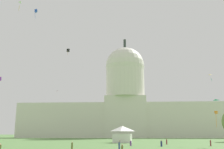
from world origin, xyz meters
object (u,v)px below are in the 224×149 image
at_px(kite_violet_mid, 0,79).
at_px(person_grey_edge_east, 120,143).
at_px(person_navy_front_right, 161,144).
at_px(person_maroon_back_left, 167,142).
at_px(kite_blue_high, 36,11).
at_px(kite_pink_mid, 57,91).
at_px(kite_white_high, 18,4).
at_px(kite_orange_low, 216,113).
at_px(kite_black_high, 68,50).
at_px(person_maroon_back_center, 211,143).
at_px(person_purple_mid_center, 131,143).
at_px(kite_turquoise_low, 215,101).
at_px(person_olive_lawn_far_left, 0,149).
at_px(person_olive_lawn_far_right, 72,146).
at_px(person_denim_near_tree_west, 119,146).
at_px(capitol_building, 125,105).
at_px(event_tent, 122,134).
at_px(kite_gold_mid, 211,76).

bearing_deg(kite_violet_mid, person_grey_edge_east, 29.21).
relative_size(person_navy_front_right, person_maroon_back_left, 0.98).
bearing_deg(kite_blue_high, kite_pink_mid, -4.20).
bearing_deg(kite_white_high, kite_orange_low, 73.75).
height_order(person_maroon_back_left, kite_blue_high, kite_blue_high).
bearing_deg(kite_black_high, kite_pink_mid, 61.85).
relative_size(person_navy_front_right, kite_pink_mid, 1.35).
height_order(kite_orange_low, kite_black_high, kite_black_high).
xyz_separation_m(person_maroon_back_center, kite_blue_high, (-49.54, 1.37, 39.67)).
distance_m(person_purple_mid_center, kite_turquoise_low, 25.68).
distance_m(person_maroon_back_center, person_olive_lawn_far_left, 50.52).
bearing_deg(kite_black_high, kite_violet_mid, -166.22).
bearing_deg(kite_white_high, kite_black_high, 153.46).
bearing_deg(person_purple_mid_center, person_navy_front_right, 167.05).
relative_size(person_maroon_back_center, person_olive_lawn_far_right, 0.99).
bearing_deg(kite_violet_mid, person_olive_lawn_far_left, -30.76).
relative_size(person_maroon_back_left, kite_pink_mid, 1.38).
bearing_deg(kite_violet_mid, person_denim_near_tree_west, 2.07).
bearing_deg(capitol_building, person_maroon_back_left, -82.00).
bearing_deg(person_denim_near_tree_west, kite_white_high, -40.02).
relative_size(event_tent, kite_gold_mid, 4.06).
relative_size(person_navy_front_right, kite_blue_high, 0.48).
relative_size(person_navy_front_right, kite_orange_low, 0.38).
height_order(person_denim_near_tree_west, kite_violet_mid, kite_violet_mid).
distance_m(capitol_building, kite_white_high, 115.99).
height_order(person_maroon_back_left, kite_pink_mid, kite_pink_mid).
bearing_deg(kite_turquoise_low, person_maroon_back_center, -128.46).
bearing_deg(kite_white_high, kite_turquoise_low, 78.08).
distance_m(kite_pink_mid, kite_gold_mid, 86.71).
xyz_separation_m(person_purple_mid_center, kite_white_high, (-30.88, -7.09, 38.05)).
xyz_separation_m(person_olive_lawn_far_right, person_olive_lawn_far_left, (-9.85, -10.34, 0.02)).
distance_m(person_denim_near_tree_west, kite_black_high, 65.24).
height_order(person_olive_lawn_far_right, person_denim_near_tree_west, person_denim_near_tree_west).
height_order(kite_gold_mid, kite_blue_high, kite_blue_high).
height_order(event_tent, kite_blue_high, kite_blue_high).
bearing_deg(kite_turquoise_low, kite_white_high, -136.55).
xyz_separation_m(kite_orange_low, kite_violet_mid, (-61.53, 7.97, 11.31)).
height_order(person_maroon_back_left, kite_gold_mid, kite_gold_mid).
bearing_deg(person_maroon_back_center, person_olive_lawn_far_right, 45.80).
height_order(person_denim_near_tree_west, kite_black_high, kite_black_high).
xyz_separation_m(person_navy_front_right, person_grey_edge_east, (-10.74, 7.24, -0.01)).
distance_m(person_navy_front_right, person_olive_lawn_far_left, 38.19).
height_order(person_olive_lawn_far_left, kite_black_high, kite_black_high).
distance_m(person_navy_front_right, kite_violet_mid, 51.74).
bearing_deg(person_grey_edge_east, capitol_building, -177.56).
distance_m(person_olive_lawn_far_left, kite_pink_mid, 99.39).
bearing_deg(person_olive_lawn_far_left, person_purple_mid_center, 15.96).
bearing_deg(kite_gold_mid, kite_black_high, 153.59).
distance_m(person_olive_lawn_far_right, kite_gold_mid, 51.29).
relative_size(person_olive_lawn_far_left, kite_pink_mid, 1.47).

